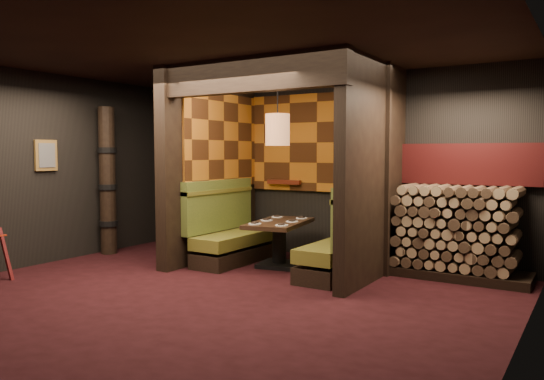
{
  "coord_description": "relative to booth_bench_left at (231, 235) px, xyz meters",
  "views": [
    {
      "loc": [
        3.81,
        -4.82,
        1.65
      ],
      "look_at": [
        0.0,
        1.3,
        1.15
      ],
      "focal_mm": 35.0,
      "sensor_mm": 36.0,
      "label": 1
    }
  ],
  "objects": [
    {
      "name": "floor",
      "position": [
        0.96,
        -1.65,
        -0.41
      ],
      "size": [
        6.5,
        5.5,
        0.02
      ],
      "primitive_type": "cube",
      "color": "black",
      "rests_on": "ground"
    },
    {
      "name": "ceiling",
      "position": [
        0.96,
        -1.65,
        2.46
      ],
      "size": [
        6.5,
        5.5,
        0.02
      ],
      "primitive_type": "cube",
      "color": "black",
      "rests_on": "ground"
    },
    {
      "name": "wall_back",
      "position": [
        0.96,
        1.11,
        1.02
      ],
      "size": [
        6.5,
        0.02,
        2.85
      ],
      "primitive_type": "cube",
      "color": "black",
      "rests_on": "ground"
    },
    {
      "name": "wall_left",
      "position": [
        -2.3,
        -1.65,
        1.02
      ],
      "size": [
        0.02,
        5.5,
        2.85
      ],
      "primitive_type": "cube",
      "color": "black",
      "rests_on": "ground"
    },
    {
      "name": "wall_right",
      "position": [
        4.22,
        -1.65,
        1.02
      ],
      "size": [
        0.02,
        5.5,
        2.85
      ],
      "primitive_type": "cube",
      "color": "black",
      "rests_on": "ground"
    },
    {
      "name": "partition_left",
      "position": [
        -0.39,
        -0.0,
        1.02
      ],
      "size": [
        0.2,
        2.2,
        2.85
      ],
      "primitive_type": "cube",
      "color": "black",
      "rests_on": "floor"
    },
    {
      "name": "partition_right",
      "position": [
        2.26,
        0.05,
        1.02
      ],
      "size": [
        0.15,
        2.1,
        2.85
      ],
      "primitive_type": "cube",
      "color": "black",
      "rests_on": "floor"
    },
    {
      "name": "header_beam",
      "position": [
        0.94,
        -0.95,
        2.23
      ],
      "size": [
        2.85,
        0.18,
        0.44
      ],
      "primitive_type": "cube",
      "color": "black",
      "rests_on": "partition_left"
    },
    {
      "name": "tapa_back_panel",
      "position": [
        0.94,
        1.06,
        1.42
      ],
      "size": [
        2.4,
        0.06,
        1.55
      ],
      "primitive_type": "cube",
      "color": "#AA5E17",
      "rests_on": "wall_back"
    },
    {
      "name": "tapa_side_panel",
      "position": [
        -0.27,
        0.17,
        1.45
      ],
      "size": [
        0.04,
        1.85,
        1.45
      ],
      "primitive_type": "cube",
      "color": "#AA5E17",
      "rests_on": "partition_left"
    },
    {
      "name": "lacquer_shelf",
      "position": [
        0.36,
        1.0,
        0.78
      ],
      "size": [
        0.6,
        0.12,
        0.07
      ],
      "primitive_type": "cube",
      "color": "#581D10",
      "rests_on": "wall_back"
    },
    {
      "name": "booth_bench_left",
      "position": [
        0.0,
        0.0,
        0.0
      ],
      "size": [
        0.68,
        1.6,
        1.14
      ],
      "color": "black",
      "rests_on": "floor"
    },
    {
      "name": "booth_bench_right",
      "position": [
        1.89,
        0.0,
        0.0
      ],
      "size": [
        0.68,
        1.6,
        1.14
      ],
      "color": "black",
      "rests_on": "floor"
    },
    {
      "name": "dining_table",
      "position": [
        0.83,
        0.07,
        0.03
      ],
      "size": [
        0.9,
        1.36,
        0.67
      ],
      "color": "black",
      "rests_on": "floor"
    },
    {
      "name": "place_settings",
      "position": [
        0.83,
        0.07,
        0.28
      ],
      "size": [
        0.72,
        1.1,
        0.03
      ],
      "color": "white",
      "rests_on": "dining_table"
    },
    {
      "name": "pendant_lamp",
      "position": [
        0.83,
        0.02,
        1.59
      ],
      "size": [
        0.35,
        0.35,
        1.09
      ],
      "color": "#AE6C3F",
      "rests_on": "ceiling"
    },
    {
      "name": "framed_picture",
      "position": [
        -2.25,
        -1.55,
        1.22
      ],
      "size": [
        0.05,
        0.36,
        0.46
      ],
      "color": "olive",
      "rests_on": "wall_left"
    },
    {
      "name": "totem_column",
      "position": [
        -2.09,
        -0.55,
        0.79
      ],
      "size": [
        0.31,
        0.31,
        2.4
      ],
      "color": "black",
      "rests_on": "floor"
    },
    {
      "name": "firewood_stack",
      "position": [
        3.25,
        0.7,
        0.21
      ],
      "size": [
        1.73,
        0.7,
        1.22
      ],
      "color": "black",
      "rests_on": "floor"
    },
    {
      "name": "mosaic_header",
      "position": [
        3.25,
        1.03,
        1.1
      ],
      "size": [
        1.83,
        0.1,
        0.56
      ],
      "primitive_type": "cube",
      "color": "maroon",
      "rests_on": "wall_back"
    },
    {
      "name": "bay_front_post",
      "position": [
        2.35,
        0.31,
        1.02
      ],
      "size": [
        0.08,
        0.08,
        2.85
      ],
      "primitive_type": "cube",
      "color": "black",
      "rests_on": "floor"
    }
  ]
}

